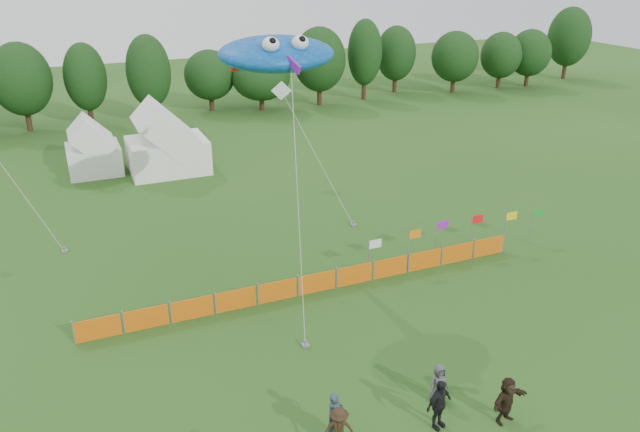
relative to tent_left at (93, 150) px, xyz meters
name	(u,v)px	position (x,y,z in m)	size (l,w,h in m)	color
ground	(386,410)	(7.27, -31.08, -1.68)	(160.00, 160.00, 0.00)	#234C16
treeline	(175,74)	(8.88, 13.85, 2.51)	(104.57, 8.78, 8.36)	#382314
tent_left	(93,150)	(0.00, 0.00, 0.00)	(3.76, 3.76, 3.32)	white
tent_right	(167,145)	(5.03, -1.80, 0.34)	(5.65, 4.52, 3.99)	white
barrier_fence	(317,283)	(8.25, -22.40, -1.18)	(21.90, 0.06, 1.00)	#CE5B0B
flag_row	(458,233)	(16.45, -22.06, -0.22)	(10.73, 0.61, 2.28)	gray
spectator_a	(335,417)	(5.04, -31.62, -0.78)	(0.66, 0.43, 1.80)	#2B3C49
spectator_c	(339,430)	(4.91, -32.20, -0.82)	(1.11, 0.64, 1.72)	black
spectator_d	(439,404)	(8.51, -32.50, -0.72)	(1.12, 0.47, 1.91)	black
spectator_e	(438,383)	(9.25, -31.36, -0.89)	(0.77, 0.50, 1.57)	#434347
spectator_f	(507,400)	(10.83, -33.18, -0.78)	(1.66, 0.53, 1.79)	black
stingray_kite	(275,53)	(7.23, -20.15, 9.33)	(5.18, 12.84, 11.96)	blue
small_kite_white	(297,119)	(12.71, -8.32, 3.01)	(1.58, 10.54, 6.85)	white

